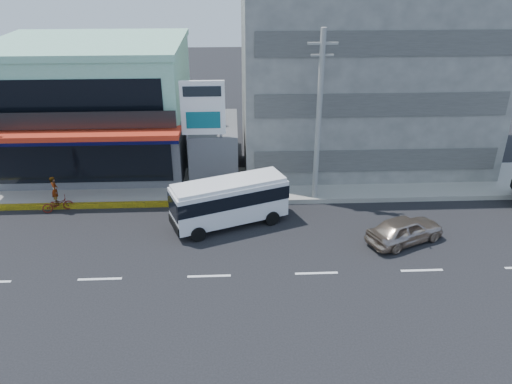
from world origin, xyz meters
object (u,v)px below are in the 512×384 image
concrete_building (361,57)px  motorcycle_rider (57,200)px  satellite_dish (214,126)px  utility_pole_near (319,118)px  shop_building (95,108)px  sedan (405,230)px  minibus (229,199)px  billboard (203,114)px

concrete_building → motorcycle_rider: concrete_building is taller
satellite_dish → utility_pole_near: size_ratio=0.15×
shop_building → sedan: 21.48m
shop_building → satellite_dish: shop_building is taller
shop_building → sedan: shop_building is taller
minibus → shop_building: bearing=134.4°
shop_building → concrete_building: concrete_building is taller
satellite_dish → utility_pole_near: utility_pole_near is taller
satellite_dish → concrete_building: bearing=21.8°
billboard → sedan: (10.42, -6.62, -4.22)m
satellite_dish → billboard: 2.31m
utility_pole_near → motorcycle_rider: (-14.92, -0.60, -4.44)m
satellite_dish → motorcycle_rider: 10.27m
minibus → sedan: size_ratio=1.56×
minibus → motorcycle_rider: minibus is taller
shop_building → sedan: (17.92, -11.37, -3.29)m
sedan → motorcycle_rider: motorcycle_rider is taller
sedan → motorcycle_rider: (-18.84, 4.22, 0.00)m
utility_pole_near → minibus: size_ratio=1.54×
billboard → utility_pole_near: bearing=-15.5°
minibus → utility_pole_near: bearing=27.2°
utility_pole_near → satellite_dish: bearing=149.0°
motorcycle_rider → minibus: bearing=-11.4°
billboard → minibus: (1.46, -4.39, -3.38)m
minibus → concrete_building: bearing=48.4°
billboard → sedan: size_ratio=1.66×
minibus → motorcycle_rider: 10.11m
utility_pole_near → motorcycle_rider: utility_pole_near is taller
billboard → minibus: bearing=-71.6°
concrete_building → satellite_dish: 11.30m
satellite_dish → utility_pole_near: (6.00, -3.60, 1.57)m
concrete_building → minibus: bearing=-131.6°
satellite_dish → motorcycle_rider: size_ratio=0.70×
minibus → motorcycle_rider: bearing=168.6°
concrete_building → utility_pole_near: concrete_building is taller
satellite_dish → shop_building: bearing=159.8°
minibus → sedan: 9.28m
sedan → concrete_building: bearing=-24.4°
billboard → utility_pole_near: (6.50, -1.80, 0.22)m
sedan → satellite_dish: bearing=25.6°
shop_building → utility_pole_near: utility_pole_near is taller
billboard → utility_pole_near: size_ratio=0.69×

